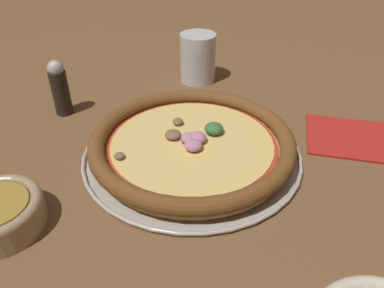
{
  "coord_description": "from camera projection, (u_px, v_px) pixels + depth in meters",
  "views": [
    {
      "loc": [
        0.05,
        0.5,
        0.37
      ],
      "look_at": [
        0.0,
        0.0,
        0.02
      ],
      "focal_mm": 35.0,
      "sensor_mm": 36.0,
      "label": 1
    }
  ],
  "objects": [
    {
      "name": "ground_plane",
      "position": [
        192.0,
        155.0,
        0.62
      ],
      "size": [
        3.0,
        3.0,
        0.0
      ],
      "primitive_type": "plane",
      "color": "brown"
    },
    {
      "name": "pizza_tray",
      "position": [
        192.0,
        153.0,
        0.62
      ],
      "size": [
        0.36,
        0.36,
        0.01
      ],
      "color": "#B7B2A8",
      "rests_on": "ground_plane"
    },
    {
      "name": "pizza",
      "position": [
        192.0,
        142.0,
        0.61
      ],
      "size": [
        0.33,
        0.33,
        0.04
      ],
      "color": "tan",
      "rests_on": "pizza_tray"
    },
    {
      "name": "drinking_cup",
      "position": [
        198.0,
        58.0,
        0.83
      ],
      "size": [
        0.08,
        0.08,
        0.11
      ],
      "color": "silver",
      "rests_on": "ground_plane"
    },
    {
      "name": "napkin",
      "position": [
        349.0,
        137.0,
        0.66
      ],
      "size": [
        0.18,
        0.17,
        0.01
      ],
      "rotation": [
        0.0,
        0.0,
        -0.32
      ],
      "color": "#B2231E",
      "rests_on": "ground_plane"
    },
    {
      "name": "fork",
      "position": [
        380.0,
        149.0,
        0.64
      ],
      "size": [
        0.03,
        0.19,
        0.0
      ],
      "rotation": [
        0.0,
        0.0,
        4.64
      ],
      "color": "#B7B7BC",
      "rests_on": "ground_plane"
    },
    {
      "name": "pepper_shaker",
      "position": [
        60.0,
        88.0,
        0.71
      ],
      "size": [
        0.03,
        0.03,
        0.11
      ],
      "color": "black",
      "rests_on": "ground_plane"
    }
  ]
}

